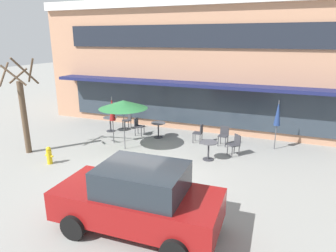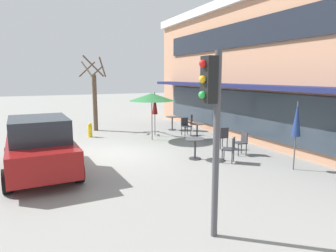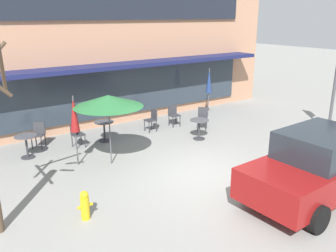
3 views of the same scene
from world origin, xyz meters
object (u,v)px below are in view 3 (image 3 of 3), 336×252
object	(u,v)px
cafe_chair_2	(203,117)
parked_sedan	(317,166)
cafe_table_by_tree	(104,128)
cafe_chair_0	(39,133)
patio_umbrella_corner_open	(209,81)
cafe_table_streetside	(199,126)
patio_umbrella_green_folded	(74,115)
cafe_chair_4	(76,133)
patio_umbrella_cream_folded	(108,101)
fire_hydrant	(85,205)
cafe_chair_1	(174,114)
cafe_table_near_wall	(26,143)
cafe_chair_3	(152,118)

from	to	relation	value
cafe_chair_2	parked_sedan	world-z (taller)	parked_sedan
cafe_table_by_tree	cafe_chair_0	distance (m)	2.28
cafe_table_by_tree	patio_umbrella_corner_open	world-z (taller)	patio_umbrella_corner_open
cafe_table_by_tree	cafe_chair_0	world-z (taller)	cafe_chair_0
cafe_table_streetside	patio_umbrella_corner_open	xyz separation A→B (m)	(2.42, 2.25, 1.11)
patio_umbrella_green_folded	cafe_chair_4	distance (m)	1.91
cafe_chair_0	cafe_chair_2	distance (m)	6.29
cafe_table_streetside	patio_umbrella_cream_folded	world-z (taller)	patio_umbrella_cream_folded
cafe_chair_2	cafe_chair_4	xyz separation A→B (m)	(-5.00, 0.91, 0.00)
patio_umbrella_cream_folded	cafe_chair_2	distance (m)	5.00
fire_hydrant	cafe_chair_0	bearing A→B (deg)	84.45
parked_sedan	cafe_table_by_tree	bearing A→B (deg)	109.85
patio_umbrella_cream_folded	cafe_table_by_tree	bearing A→B (deg)	69.81
patio_umbrella_corner_open	cafe_chair_4	distance (m)	6.63
cafe_table_streetside	patio_umbrella_cream_folded	size ratio (longest dim) A/B	0.35
cafe_chair_4	cafe_chair_1	bearing A→B (deg)	1.83
cafe_table_near_wall	parked_sedan	distance (m)	8.73
patio_umbrella_green_folded	patio_umbrella_corner_open	world-z (taller)	same
patio_umbrella_green_folded	patio_umbrella_corner_open	xyz separation A→B (m)	(7.05, 1.92, 0.00)
patio_umbrella_green_folded	cafe_chair_4	xyz separation A→B (m)	(0.54, 1.46, -1.10)
patio_umbrella_green_folded	fire_hydrant	size ratio (longest dim) A/B	3.12
cafe_table_by_tree	cafe_chair_0	xyz separation A→B (m)	(-2.14, 0.78, 0.01)
cafe_table_by_tree	cafe_chair_2	xyz separation A→B (m)	(3.91, -0.95, 0.01)
cafe_table_by_tree	cafe_chair_3	distance (m)	2.08
cafe_table_near_wall	fire_hydrant	bearing A→B (deg)	-88.75
patio_umbrella_green_folded	fire_hydrant	distance (m)	3.45
cafe_table_streetside	cafe_chair_0	bearing A→B (deg)	153.05
cafe_table_near_wall	cafe_chair_0	size ratio (longest dim) A/B	0.85
patio_umbrella_corner_open	cafe_chair_2	bearing A→B (deg)	-137.79
patio_umbrella_corner_open	cafe_chair_3	xyz separation A→B (m)	(-3.34, -0.41, -1.10)
patio_umbrella_cream_folded	parked_sedan	world-z (taller)	patio_umbrella_cream_folded
cafe_table_streetside	cafe_chair_2	xyz separation A→B (m)	(0.91, 0.88, 0.01)
patio_umbrella_green_folded	cafe_chair_2	xyz separation A→B (m)	(5.54, 0.55, -1.10)
cafe_table_near_wall	fire_hydrant	world-z (taller)	cafe_table_near_wall
cafe_chair_3	cafe_chair_4	xyz separation A→B (m)	(-3.18, -0.05, 0.00)
cafe_table_near_wall	patio_umbrella_corner_open	size ratio (longest dim) A/B	0.35
cafe_chair_2	parked_sedan	bearing A→B (deg)	-103.11
cafe_chair_4	fire_hydrant	distance (m)	4.77
cafe_table_by_tree	cafe_chair_1	world-z (taller)	cafe_chair_1
cafe_chair_1	cafe_table_streetside	bearing A→B (deg)	-96.33
patio_umbrella_cream_folded	patio_umbrella_corner_open	distance (m)	6.63
cafe_table_streetside	patio_umbrella_corner_open	distance (m)	3.49
cafe_table_near_wall	patio_umbrella_green_folded	size ratio (longest dim) A/B	0.35
cafe_chair_4	parked_sedan	distance (m)	7.81
cafe_table_streetside	cafe_chair_0	size ratio (longest dim) A/B	0.85
cafe_chair_0	cafe_chair_3	size ratio (longest dim) A/B	1.00
cafe_chair_0	cafe_chair_2	world-z (taller)	same
cafe_chair_0	cafe_chair_4	world-z (taller)	same
cafe_table_streetside	cafe_chair_4	bearing A→B (deg)	156.40
cafe_table_streetside	patio_umbrella_green_folded	size ratio (longest dim) A/B	0.35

